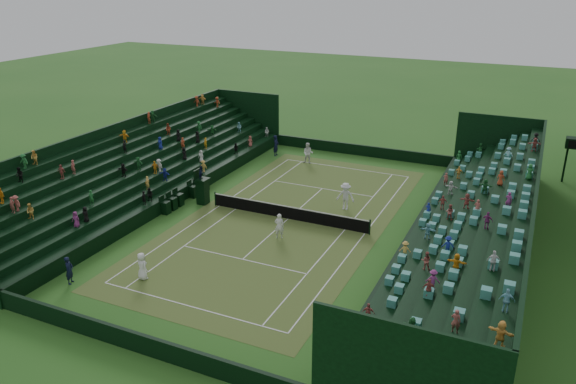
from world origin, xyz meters
name	(u,v)px	position (x,y,z in m)	size (l,w,h in m)	color
ground	(288,219)	(0.00, 0.00, 0.00)	(160.00, 160.00, 0.00)	#29601E
court_surface	(288,219)	(0.00, 0.00, 0.01)	(12.97, 26.77, 0.01)	#376F25
perimeter_wall_north	(360,150)	(0.00, 15.88, 0.50)	(17.17, 0.20, 1.00)	black
perimeter_wall_south	(138,342)	(0.00, -15.88, 0.50)	(17.17, 0.20, 1.00)	black
perimeter_wall_east	(412,235)	(8.48, 0.00, 0.50)	(0.20, 31.77, 1.00)	black
perimeter_wall_west	(184,193)	(-8.48, 0.00, 0.50)	(0.20, 31.77, 1.00)	black
north_grandstand	(484,232)	(12.66, 0.00, 1.55)	(6.60, 32.00, 4.90)	black
south_grandstand	(138,172)	(-12.66, 0.00, 1.55)	(6.60, 32.00, 4.90)	black
tennis_net	(288,212)	(0.00, 0.00, 0.53)	(11.67, 0.10, 1.06)	black
umpire_chair	(202,188)	(-6.83, -0.04, 1.23)	(0.91, 0.91, 2.88)	black
courtside_chairs	(186,195)	(-8.21, -0.20, 0.49)	(0.60, 5.56, 1.29)	black
player_near_west	(142,266)	(-3.89, -10.65, 0.79)	(0.77, 0.50, 1.58)	white
player_near_east	(279,226)	(0.72, -2.90, 0.84)	(0.61, 0.40, 1.69)	white
player_far_west	(308,153)	(-3.46, 11.73, 0.93)	(0.91, 0.71, 1.87)	white
player_far_east	(345,196)	(2.98, 3.26, 1.00)	(1.29, 0.75, 2.00)	white
line_judge_north	(276,145)	(-7.04, 12.61, 0.96)	(0.70, 0.46, 1.92)	black
line_judge_south	(69,270)	(-7.17, -12.65, 0.79)	(0.58, 0.38, 1.58)	black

